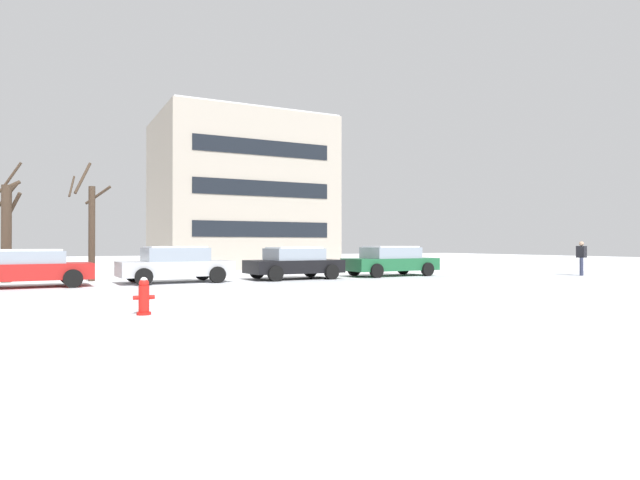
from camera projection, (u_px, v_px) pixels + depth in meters
name	position (u px, v px, depth m)	size (l,w,h in m)	color
ground_plane	(112.00, 312.00, 11.94)	(120.00, 120.00, 0.00)	white
road_surface	(99.00, 299.00, 14.81)	(80.00, 8.44, 0.00)	silver
fire_hydrant	(144.00, 296.00, 11.46)	(0.44, 0.30, 0.80)	red
parked_car_red	(29.00, 268.00, 18.75)	(4.10, 2.18, 1.33)	red
parked_car_silver	(175.00, 264.00, 21.06)	(4.32, 2.28, 1.42)	silver
parked_car_black	(294.00, 263.00, 23.22)	(4.11, 2.27, 1.38)	black
parked_car_green	(391.00, 261.00, 25.52)	(4.56, 2.20, 1.42)	#1E6038
pedestrian_crossing	(581.00, 256.00, 25.92)	(0.52, 0.44, 1.64)	#2D334C
tree_far_right	(91.00, 226.00, 21.95)	(1.68, 1.54, 4.91)	#423326
tree_far_left	(6.00, 227.00, 21.28)	(1.75, 1.40, 4.81)	#423326
building_far_right	(240.00, 194.00, 34.99)	(10.35, 8.66, 9.56)	#B2A899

